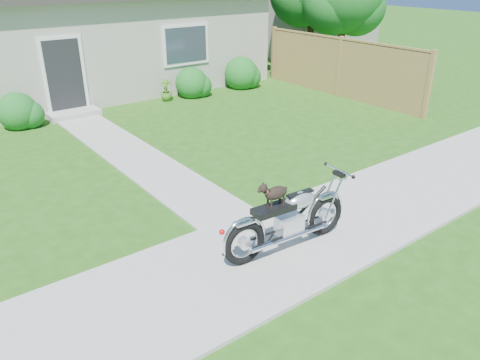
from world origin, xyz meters
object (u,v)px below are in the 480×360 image
Objects in this scene: house at (75,23)px; motorcycle_with_dog at (289,217)px; fence at (339,67)px; potted_plant_right at (166,90)px.

motorcycle_with_dog is (-1.29, -12.15, -1.60)m from house.
house is at bearing 135.26° from fence.
house is 5.67× the size of motorcycle_with_dog.
fence is 9.63m from motorcycle_with_dog.
house reaches higher than potted_plant_right.
fence reaches higher than potted_plant_right.
fence is 5.64m from potted_plant_right.
house is 4.16m from potted_plant_right.
house reaches higher than motorcycle_with_dog.
fence is 9.89× the size of potted_plant_right.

